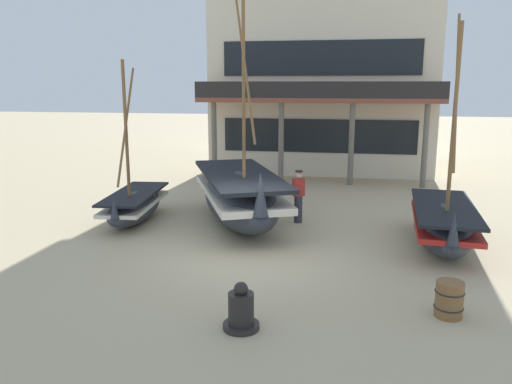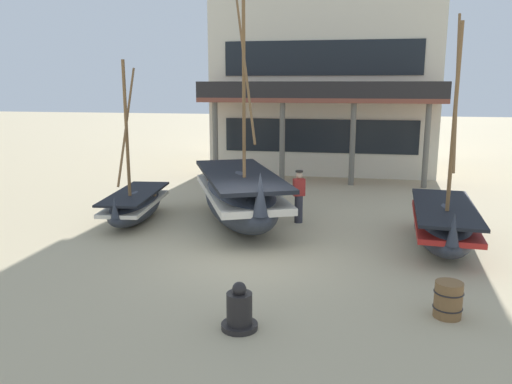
% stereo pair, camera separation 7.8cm
% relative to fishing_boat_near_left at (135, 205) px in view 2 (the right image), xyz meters
% --- Properties ---
extents(ground_plane, '(120.00, 120.00, 0.00)m').
position_rel_fishing_boat_near_left_xyz_m(ground_plane, '(4.21, -2.29, -0.54)').
color(ground_plane, tan).
extents(fishing_boat_near_left, '(1.67, 3.88, 5.05)m').
position_rel_fishing_boat_near_left_xyz_m(fishing_boat_near_left, '(0.00, 0.00, 0.00)').
color(fishing_boat_near_left, '#2D333D').
rests_on(fishing_boat_near_left, ground).
extents(fishing_boat_centre_large, '(4.22, 6.24, 7.63)m').
position_rel_fishing_boat_near_left_xyz_m(fishing_boat_centre_large, '(3.39, 0.29, 0.36)').
color(fishing_boat_centre_large, '#2D333D').
rests_on(fishing_boat_centre_large, ground).
extents(fishing_boat_far_right, '(1.87, 4.61, 6.09)m').
position_rel_fishing_boat_near_left_xyz_m(fishing_boat_far_right, '(9.31, -0.86, 0.10)').
color(fishing_boat_far_right, '#2D333D').
rests_on(fishing_boat_far_right, ground).
extents(fisherman_by_hull, '(0.42, 0.34, 1.68)m').
position_rel_fishing_boat_near_left_xyz_m(fisherman_by_hull, '(5.18, 0.83, 0.29)').
color(fisherman_by_hull, '#33333D').
rests_on(fisherman_by_hull, ground).
extents(capstan_winch, '(0.67, 0.67, 0.89)m').
position_rel_fishing_boat_near_left_xyz_m(capstan_winch, '(4.91, -6.57, -0.20)').
color(capstan_winch, black).
rests_on(capstan_winch, ground).
extents(wooden_barrel, '(0.56, 0.56, 0.70)m').
position_rel_fishing_boat_near_left_xyz_m(wooden_barrel, '(8.70, -5.37, -0.19)').
color(wooden_barrel, brown).
rests_on(wooden_barrel, ground).
extents(harbor_building_main, '(11.14, 8.90, 10.93)m').
position_rel_fishing_boat_near_left_xyz_m(harbor_building_main, '(5.25, 12.45, 4.92)').
color(harbor_building_main, beige).
rests_on(harbor_building_main, ground).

